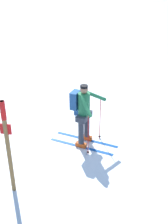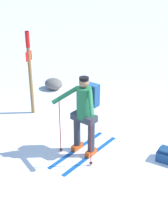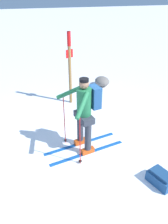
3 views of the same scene
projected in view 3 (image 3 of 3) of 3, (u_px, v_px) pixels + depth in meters
ground_plane at (91, 150)px, 5.10m from camera, size 80.00×80.00×0.00m
skier at (85, 111)px, 4.67m from camera, size 1.08×1.90×1.75m
dropped_backpack at (161, 178)px, 4.18m from camera, size 0.56×0.45×0.28m
trail_marker at (70, 63)px, 6.57m from camera, size 0.12×0.23×2.23m
rock_boulder at (102, 81)px, 8.36m from camera, size 0.63×0.54×0.35m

